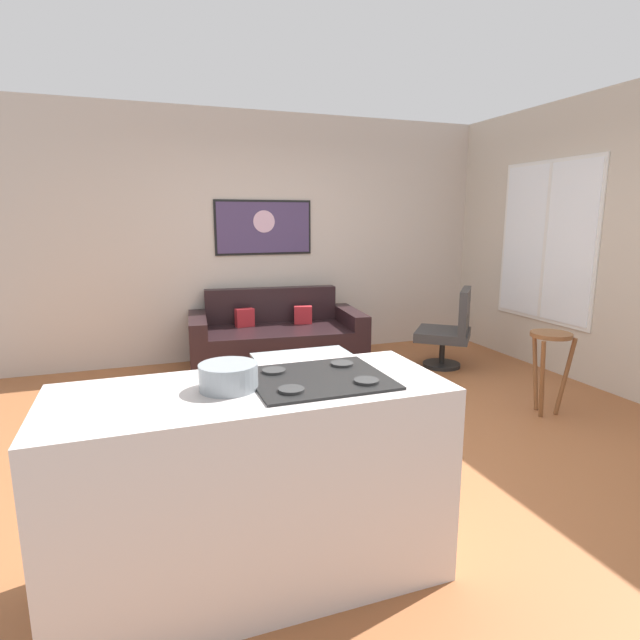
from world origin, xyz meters
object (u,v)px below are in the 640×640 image
coffee_table (304,360)px  armchair (450,330)px  couch (276,341)px  bar_stool (550,352)px  wall_painting (264,227)px  mixing_bowl (228,377)px

coffee_table → armchair: size_ratio=1.02×
couch → armchair: size_ratio=2.20×
couch → bar_stool: (1.77, -2.13, 0.26)m
couch → coffee_table: 1.04m
couch → coffee_table: (-0.02, -1.04, 0.07)m
coffee_table → wall_painting: 1.94m
armchair → bar_stool: 1.45m
mixing_bowl → couch: bearing=71.8°
bar_stool → mixing_bowl: bearing=-158.5°
mixing_bowl → wall_painting: (1.08, 3.76, 0.54)m
mixing_bowl → wall_painting: wall_painting is taller
mixing_bowl → armchair: bearing=42.0°
wall_painting → couch: bearing=-91.1°
mixing_bowl → coffee_table: bearing=64.5°
couch → bar_stool: 2.78m
couch → wall_painting: (0.01, 0.51, 1.23)m
bar_stool → wall_painting: wall_painting is taller
bar_stool → mixing_bowl: 3.08m
couch → mixing_bowl: size_ratio=7.80×
couch → armchair: (1.78, -0.68, 0.14)m
bar_stool → mixing_bowl: mixing_bowl is taller
armchair → mixing_bowl: (-2.85, -2.57, 0.55)m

